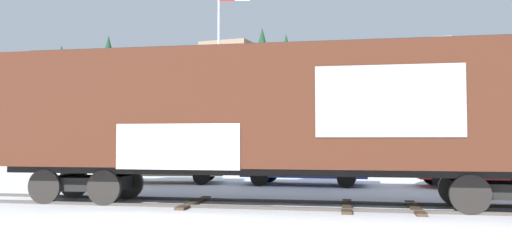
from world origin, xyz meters
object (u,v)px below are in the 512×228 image
parked_car_tan (161,162)px  parked_car_red (481,163)px  freight_car (279,112)px  parked_car_blue (304,163)px  flagpole (225,45)px

parked_car_tan → parked_car_red: parked_car_red is taller
freight_car → parked_car_blue: freight_car is taller
freight_car → parked_car_tan: bearing=131.9°
flagpole → parked_car_blue: 9.36m
parked_car_red → parked_car_blue: bearing=-179.5°
flagpole → parked_car_blue: flagpole is taller
parked_car_blue → parked_car_red: (6.30, 0.05, 0.05)m
parked_car_blue → freight_car: bearing=-91.8°
freight_car → parked_car_red: (6.49, 6.17, -1.56)m
parked_car_red → parked_car_tan: bearing=-179.4°
flagpole → parked_car_red: (10.75, -5.89, -5.65)m
freight_car → flagpole: flagpole is taller
flagpole → parked_car_red: 13.50m
flagpole → parked_car_red: size_ratio=2.17×
freight_car → parked_car_tan: freight_car is taller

